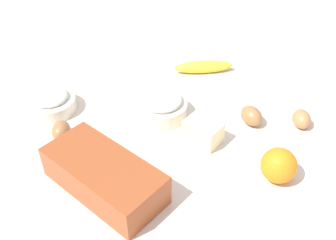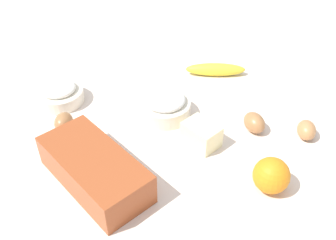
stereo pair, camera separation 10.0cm
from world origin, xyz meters
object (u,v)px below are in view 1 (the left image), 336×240
Objects in this scene: flour_bowl at (51,102)px; egg_beside_bowl at (61,131)px; sugar_bowl at (161,106)px; egg_near_butter at (251,116)px; loaf_pan at (104,175)px; banana at (203,67)px; egg_loose at (301,119)px; orange_fruit at (279,165)px; butter_block at (203,132)px.

egg_beside_bowl is (-0.13, 0.04, -0.00)m from flour_bowl.
flour_bowl is 0.31m from sugar_bowl.
sugar_bowl is 0.25m from egg_near_butter.
flour_bowl is (0.34, -0.05, -0.01)m from loaf_pan.
flour_bowl is 0.72× the size of banana.
egg_near_butter is (-0.18, -0.16, -0.01)m from sugar_bowl.
egg_loose is (-0.50, -0.48, -0.01)m from flour_bowl.
egg_loose is (0.08, -0.21, -0.02)m from orange_fruit.
flour_bowl is 1.66× the size of orange_fruit.
sugar_bowl is at bearing 41.43° from egg_near_butter.
sugar_bowl is 0.27m from banana.
egg_near_butter is at bearing 44.64° from egg_loose.
loaf_pan is 0.22m from egg_beside_bowl.
egg_near_butter is 1.11× the size of egg_loose.
egg_beside_bowl is (0.01, 0.51, 0.00)m from banana.
loaf_pan is 3.60× the size of orange_fruit.
egg_loose is (-0.28, -0.26, -0.01)m from sugar_bowl.
butter_block is 1.43× the size of egg_loose.
butter_block is at bearing -104.44° from loaf_pan.
orange_fruit is 0.92× the size of butter_block.
loaf_pan is 0.43m from egg_near_butter.
butter_block is at bearing -132.08° from egg_beside_bowl.
egg_beside_bowl is (0.22, -0.01, -0.02)m from loaf_pan.
egg_loose is (-0.13, -0.24, -0.01)m from butter_block.
sugar_bowl is 1.58× the size of butter_block.
orange_fruit is (-0.35, -0.05, 0.01)m from sugar_bowl.
egg_loose is at bearing -179.12° from banana.
flour_bowl is at bearing 32.13° from butter_block.
butter_block is 1.29× the size of egg_near_butter.
loaf_pan reaches higher than banana.
loaf_pan is at bearing 81.90° from egg_near_butter.
egg_beside_bowl is at bearing 34.54° from orange_fruit.
orange_fruit is 1.30× the size of egg_beside_bowl.
loaf_pan is 0.55m from egg_loose.
orange_fruit is 1.18× the size of egg_near_butter.
banana is at bearing -70.51° from sugar_bowl.
orange_fruit is 1.31× the size of egg_loose.
butter_block is at bearing 77.37° from egg_near_butter.
orange_fruit reaches higher than flour_bowl.
loaf_pan is 4.68× the size of egg_beside_bowl.
egg_loose is (-0.37, -0.01, 0.00)m from banana.
loaf_pan reaches higher than egg_near_butter.
egg_near_butter is 0.13m from egg_loose.
sugar_bowl is 0.75× the size of banana.
butter_block is (0.20, 0.04, -0.01)m from orange_fruit.
sugar_bowl is 0.36m from orange_fruit.
egg_beside_bowl is 0.63m from egg_loose.
orange_fruit reaches higher than egg_beside_bowl.
banana is at bearing -105.72° from flour_bowl.
loaf_pan is 0.56m from banana.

